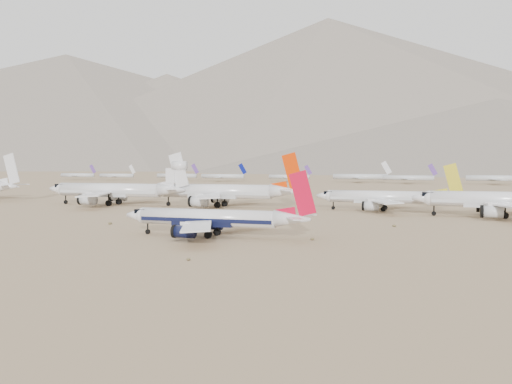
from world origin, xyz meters
TOP-DOWN VIEW (x-y plane):
  - ground at (0.00, 0.00)m, footprint 7000.00×7000.00m
  - main_airliner at (4.02, 0.02)m, footprint 40.01×39.08m
  - row2_navy_widebody at (66.37, 63.92)m, footprint 49.58×48.48m
  - row2_gold_tail at (31.97, 76.48)m, footprint 43.39×42.44m
  - row2_orange_tail at (-23.27, 73.86)m, footprint 53.27×52.12m
  - row2_white_trijet at (-63.18, 70.57)m, footprint 54.28×53.05m
  - distant_storage_row at (71.31, 324.96)m, footprint 616.00×55.25m
  - mountain_range at (70.18, 1648.01)m, footprint 7354.00×3024.00m
  - desert_scrub at (7.04, -26.90)m, footprint 261.14×121.67m

SIDE VIEW (x-z plane):
  - ground at x=0.00m, z-range 0.00..0.00m
  - desert_scrub at x=7.04m, z-range -0.02..0.61m
  - main_airliner at x=4.02m, z-range -3.18..10.94m
  - row2_gold_tail at x=31.97m, z-range -3.40..12.04m
  - distant_storage_row at x=71.31m, z-range -3.36..12.19m
  - row2_navy_widebody at x=66.37m, z-range -3.89..13.74m
  - row2_orange_tail at x=-23.27m, z-range -4.17..14.83m
  - row2_white_trijet at x=-63.18m, z-range -4.05..15.19m
  - mountain_range at x=70.18m, z-range -44.68..425.32m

